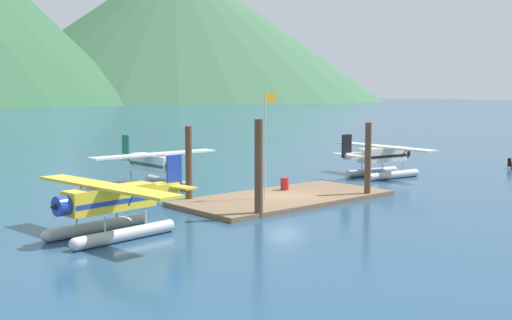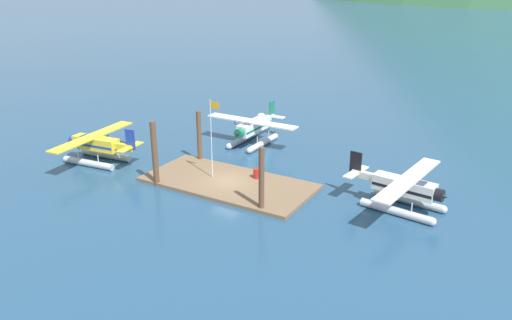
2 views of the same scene
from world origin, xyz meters
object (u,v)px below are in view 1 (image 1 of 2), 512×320
Objects in this scene: flagpole at (266,133)px; seaplane_yellow_port_aft at (110,206)px; seaplane_white_bow_left at (153,167)px; seaplane_cream_stbd_fwd at (383,159)px; fuel_drum at (285,184)px.

flagpole is 12.89m from seaplane_yellow_port_aft.
seaplane_cream_stbd_fwd is at bearing -22.77° from seaplane_white_bow_left.
seaplane_cream_stbd_fwd is 19.69m from seaplane_white_bow_left.
seaplane_cream_stbd_fwd is 28.74m from seaplane_yellow_port_aft.
seaplane_cream_stbd_fwd is at bearing 4.48° from fuel_drum.
flagpole is at bearing -78.10° from seaplane_white_bow_left.
seaplane_white_bow_left is (-2.19, 10.39, -3.04)m from flagpole.
seaplane_cream_stbd_fwd and seaplane_white_bow_left have the same top height.
fuel_drum is 16.22m from seaplane_yellow_port_aft.
seaplane_white_bow_left is (-5.57, 8.61, 0.84)m from fuel_drum.
seaplane_white_bow_left is at bearing 157.23° from seaplane_cream_stbd_fwd.
seaplane_cream_stbd_fwd is (12.59, 0.99, 0.84)m from fuel_drum.
fuel_drum is at bearing -175.52° from seaplane_cream_stbd_fwd.
seaplane_white_bow_left is 0.99× the size of seaplane_yellow_port_aft.
flagpole reaches higher than fuel_drum.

